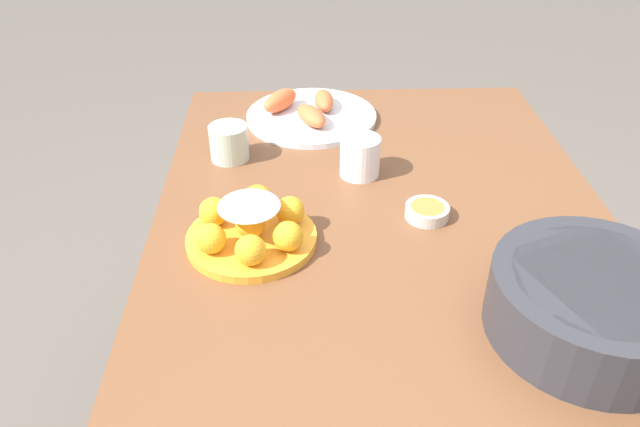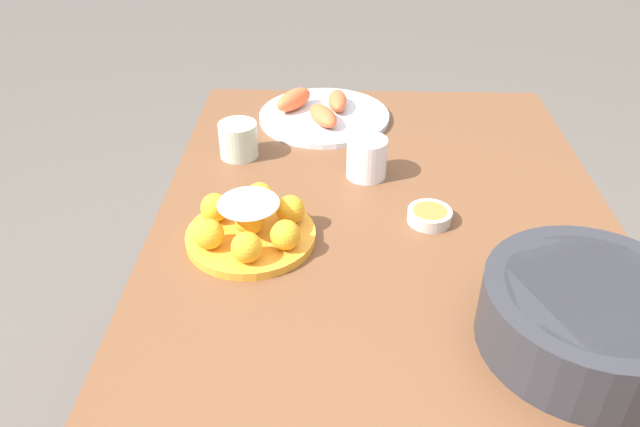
% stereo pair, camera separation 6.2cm
% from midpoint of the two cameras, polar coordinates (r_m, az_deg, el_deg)
% --- Properties ---
extents(dining_table, '(1.23, 0.87, 0.74)m').
position_cam_midpoint_polar(dining_table, '(1.23, 7.23, -4.99)').
color(dining_table, brown).
rests_on(dining_table, ground_plane).
extents(cake_plate, '(0.23, 0.23, 0.09)m').
position_cam_midpoint_polar(cake_plate, '(1.10, -4.77, -1.11)').
color(cake_plate, gold).
rests_on(cake_plate, dining_table).
extents(serving_bowl, '(0.31, 0.31, 0.10)m').
position_cam_midpoint_polar(serving_bowl, '(0.98, 25.08, -8.47)').
color(serving_bowl, '#2D2D33').
rests_on(serving_bowl, dining_table).
extents(sauce_bowl, '(0.08, 0.08, 0.02)m').
position_cam_midpoint_polar(sauce_bowl, '(1.18, 11.46, -0.19)').
color(sauce_bowl, beige).
rests_on(sauce_bowl, dining_table).
extents(seafood_platter, '(0.32, 0.32, 0.06)m').
position_cam_midpoint_polar(seafood_platter, '(1.54, 1.30, 9.18)').
color(seafood_platter, silver).
rests_on(seafood_platter, dining_table).
extents(cup_near, '(0.08, 0.08, 0.08)m').
position_cam_midpoint_polar(cup_near, '(1.37, -6.19, 6.69)').
color(cup_near, beige).
rests_on(cup_near, dining_table).
extents(cup_far, '(0.08, 0.08, 0.08)m').
position_cam_midpoint_polar(cup_far, '(1.29, 5.67, 5.06)').
color(cup_far, white).
rests_on(cup_far, dining_table).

